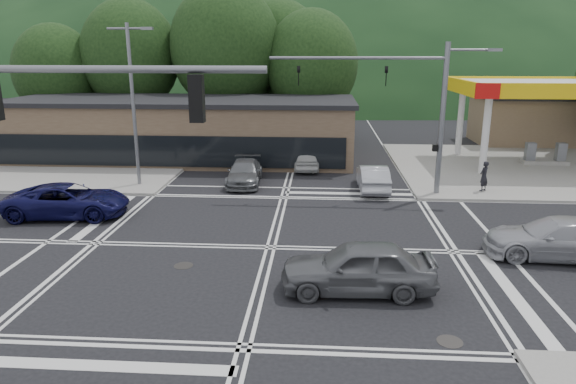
# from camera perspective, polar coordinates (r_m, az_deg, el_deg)

# --- Properties ---
(ground) EXTENTS (120.00, 120.00, 0.00)m
(ground) POSITION_cam_1_polar(r_m,az_deg,el_deg) (20.56, -1.93, -6.18)
(ground) COLOR black
(ground) RESTS_ON ground
(sidewalk_ne) EXTENTS (16.00, 16.00, 0.15)m
(sidewalk_ne) POSITION_cam_1_polar(r_m,az_deg,el_deg) (37.19, 24.26, 2.46)
(sidewalk_ne) COLOR gray
(sidewalk_ne) RESTS_ON ground
(sidewalk_nw) EXTENTS (16.00, 16.00, 0.15)m
(sidewalk_nw) POSITION_cam_1_polar(r_m,az_deg,el_deg) (38.73, -22.28, 3.14)
(sidewalk_nw) COLOR gray
(sidewalk_nw) RESTS_ON ground
(gas_station_canopy) EXTENTS (12.32, 8.34, 5.75)m
(gas_station_canopy) POSITION_cam_1_polar(r_m,az_deg,el_deg) (38.18, 27.42, 9.97)
(gas_station_canopy) COLOR silver
(gas_station_canopy) RESTS_ON ground
(convenience_store) EXTENTS (10.00, 6.00, 3.80)m
(convenience_store) POSITION_cam_1_polar(r_m,az_deg,el_deg) (47.90, 26.11, 7.11)
(convenience_store) COLOR #846B4F
(convenience_store) RESTS_ON ground
(commercial_row) EXTENTS (24.00, 8.00, 4.00)m
(commercial_row) POSITION_cam_1_polar(r_m,az_deg,el_deg) (37.77, -11.61, 6.67)
(commercial_row) COLOR brown
(commercial_row) RESTS_ON ground
(hill_north) EXTENTS (252.00, 126.00, 140.00)m
(hill_north) POSITION_cam_1_polar(r_m,az_deg,el_deg) (109.29, 2.81, 11.49)
(hill_north) COLOR #173318
(hill_north) RESTS_ON ground
(tree_n_a) EXTENTS (8.00, 8.00, 11.75)m
(tree_n_a) POSITION_cam_1_polar(r_m,az_deg,el_deg) (45.87, -17.10, 14.28)
(tree_n_a) COLOR #382619
(tree_n_a) RESTS_ON ground
(tree_n_b) EXTENTS (9.00, 9.00, 12.98)m
(tree_n_b) POSITION_cam_1_polar(r_m,az_deg,el_deg) (43.74, -6.94, 15.65)
(tree_n_b) COLOR #382619
(tree_n_b) RESTS_ON ground
(tree_n_c) EXTENTS (7.60, 7.60, 10.87)m
(tree_n_c) POSITION_cam_1_polar(r_m,az_deg,el_deg) (43.03, 2.60, 14.02)
(tree_n_c) COLOR #382619
(tree_n_c) RESTS_ON ground
(tree_n_d) EXTENTS (6.80, 6.80, 9.76)m
(tree_n_d) POSITION_cam_1_polar(r_m,az_deg,el_deg) (47.43, -24.35, 12.05)
(tree_n_d) COLOR #382619
(tree_n_d) RESTS_ON ground
(tree_n_e) EXTENTS (8.40, 8.40, 11.98)m
(tree_n_e) POSITION_cam_1_polar(r_m,az_deg,el_deg) (47.17, -1.05, 14.95)
(tree_n_e) COLOR #382619
(tree_n_e) RESTS_ON ground
(streetlight_nw) EXTENTS (2.50, 0.25, 9.00)m
(streetlight_nw) POSITION_cam_1_polar(r_m,az_deg,el_deg) (29.98, -16.77, 9.99)
(streetlight_nw) COLOR slate
(streetlight_nw) RESTS_ON ground
(signal_mast_ne) EXTENTS (11.65, 0.30, 8.00)m
(signal_mast_ne) POSITION_cam_1_polar(r_m,az_deg,el_deg) (27.78, 14.35, 9.82)
(signal_mast_ne) COLOR slate
(signal_mast_ne) RESTS_ON ground
(car_blue_west) EXTENTS (5.77, 3.06, 1.55)m
(car_blue_west) POSITION_cam_1_polar(r_m,az_deg,el_deg) (26.20, -23.28, -0.88)
(car_blue_west) COLOR #0E0E3E
(car_blue_west) RESTS_ON ground
(car_grey_center) EXTENTS (5.01, 2.13, 1.69)m
(car_grey_center) POSITION_cam_1_polar(r_m,az_deg,el_deg) (16.84, 7.77, -8.26)
(car_grey_center) COLOR #5C5E61
(car_grey_center) RESTS_ON ground
(car_silver_east) EXTENTS (5.51, 2.68, 1.54)m
(car_silver_east) POSITION_cam_1_polar(r_m,az_deg,el_deg) (21.82, 27.81, -4.58)
(car_silver_east) COLOR #A2A4A9
(car_silver_east) RESTS_ON ground
(car_queue_a) EXTENTS (1.60, 4.42, 1.45)m
(car_queue_a) POSITION_cam_1_polar(r_m,az_deg,el_deg) (28.98, 9.39, 1.58)
(car_queue_a) COLOR #B2B3B9
(car_queue_a) RESTS_ON ground
(car_queue_b) EXTENTS (1.74, 4.05, 1.36)m
(car_queue_b) POSITION_cam_1_polar(r_m,az_deg,el_deg) (33.74, 2.10, 3.67)
(car_queue_b) COLOR silver
(car_queue_b) RESTS_ON ground
(car_northbound) EXTENTS (2.13, 4.76, 1.35)m
(car_northbound) POSITION_cam_1_polar(r_m,az_deg,el_deg) (30.14, -4.84, 2.18)
(car_northbound) COLOR #5A5D5F
(car_northbound) RESTS_ON ground
(pedestrian) EXTENTS (0.71, 0.69, 1.64)m
(pedestrian) POSITION_cam_1_polar(r_m,az_deg,el_deg) (29.86, 20.94, 1.65)
(pedestrian) COLOR black
(pedestrian) RESTS_ON sidewalk_ne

